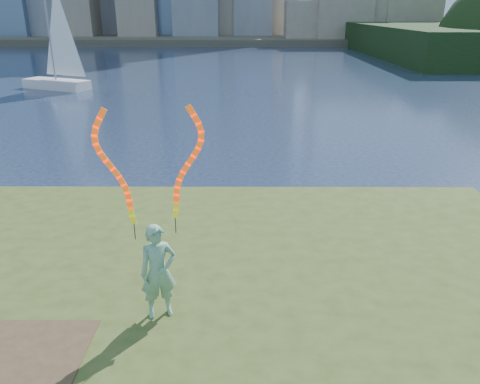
{
  "coord_description": "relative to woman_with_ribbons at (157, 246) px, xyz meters",
  "views": [
    {
      "loc": [
        1.96,
        -8.72,
        6.07
      ],
      "look_at": [
        1.92,
        1.0,
        2.26
      ],
      "focal_mm": 35.0,
      "sensor_mm": 36.0,
      "label": 1
    }
  ],
  "objects": [
    {
      "name": "far_shore",
      "position": [
        -0.47,
        96.45,
        -1.59
      ],
      "size": [
        320.0,
        40.0,
        1.2
      ],
      "primitive_type": "cube",
      "color": "#484334",
      "rests_on": "ground"
    },
    {
      "name": "ground",
      "position": [
        -0.47,
        1.45,
        -2.19
      ],
      "size": [
        320.0,
        320.0,
        0.0
      ],
      "primitive_type": "plane",
      "color": "#19263F",
      "rests_on": "ground"
    },
    {
      "name": "grassy_knoll",
      "position": [
        -0.47,
        -0.85,
        -1.85
      ],
      "size": [
        20.0,
        18.0,
        0.8
      ],
      "color": "#3B4C1B",
      "rests_on": "ground"
    },
    {
      "name": "sailboat",
      "position": [
        -13.36,
        31.16,
        -0.61
      ],
      "size": [
        5.95,
        4.01,
        9.18
      ],
      "rotation": [
        0.0,
        0.0,
        -0.42
      ],
      "color": "silver",
      "rests_on": "ground"
    },
    {
      "name": "woman_with_ribbons",
      "position": [
        0.0,
        0.0,
        0.0
      ],
      "size": [
        1.99,
        0.83,
        4.16
      ],
      "rotation": [
        0.0,
        0.0,
        0.36
      ],
      "color": "#227941",
      "rests_on": "grassy_knoll"
    }
  ]
}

